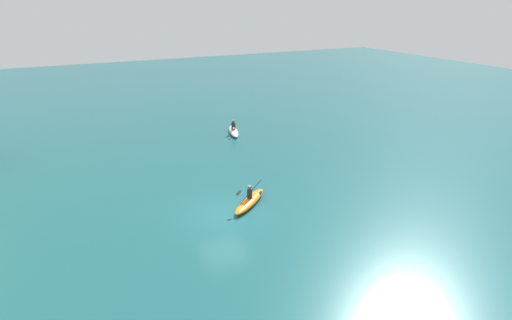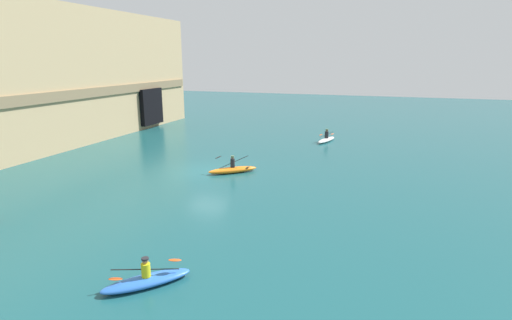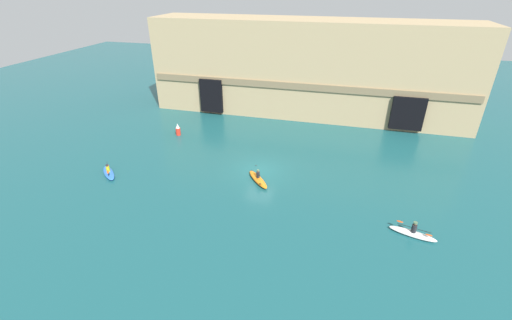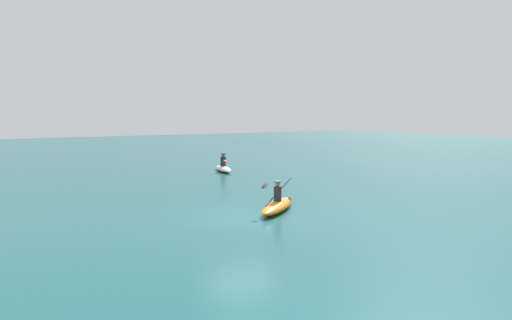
% 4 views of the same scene
% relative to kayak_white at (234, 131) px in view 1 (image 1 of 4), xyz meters
% --- Properties ---
extents(ground_plane, '(120.00, 120.00, 0.00)m').
position_rel_kayak_white_xyz_m(ground_plane, '(-12.29, 5.87, -0.23)').
color(ground_plane, '#195156').
extents(kayak_white, '(3.15, 1.47, 1.15)m').
position_rel_kayak_white_xyz_m(kayak_white, '(0.00, 0.00, 0.00)').
color(kayak_white, white).
rests_on(kayak_white, ground).
extents(kayak_orange, '(2.61, 2.95, 1.18)m').
position_rel_kayak_white_xyz_m(kayak_orange, '(-12.01, 4.16, -0.00)').
color(kayak_orange, orange).
rests_on(kayak_orange, ground).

